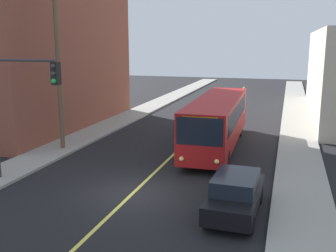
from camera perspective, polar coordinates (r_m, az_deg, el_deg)
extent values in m
plane|color=black|center=(18.14, -5.01, -9.57)|extent=(120.00, 120.00, 0.00)
cube|color=gray|center=(29.76, -10.80, -1.00)|extent=(2.50, 90.00, 0.15)
cube|color=gray|center=(26.46, 18.29, -3.03)|extent=(2.50, 90.00, 0.15)
cube|color=#D8CC4C|center=(31.98, 5.06, -0.07)|extent=(0.16, 60.00, 0.01)
cube|color=brown|center=(33.78, -19.48, 10.88)|extent=(10.00, 17.23, 12.80)
cube|color=black|center=(31.52, -11.57, 2.51)|extent=(0.06, 12.06, 1.30)
cube|color=black|center=(31.17, -11.82, 8.32)|extent=(0.06, 12.06, 1.30)
cube|color=black|center=(31.15, -12.08, 14.20)|extent=(0.06, 12.06, 1.30)
cube|color=black|center=(39.47, 19.99, 3.90)|extent=(0.06, 16.18, 1.30)
cube|color=black|center=(39.19, 20.32, 8.53)|extent=(0.06, 16.18, 1.30)
cube|color=maroon|center=(25.35, 7.13, 0.91)|extent=(2.86, 12.06, 2.75)
cube|color=black|center=(19.47, 4.56, -0.82)|extent=(2.35, 0.14, 1.40)
cube|color=black|center=(31.10, 8.79, 4.07)|extent=(2.30, 0.14, 1.10)
cube|color=black|center=(25.47, 4.36, 2.22)|extent=(0.33, 10.20, 1.10)
cube|color=black|center=(25.11, 9.99, 1.93)|extent=(0.33, 10.20, 1.10)
cube|color=orange|center=(19.36, 4.60, 0.92)|extent=(1.79, 0.11, 0.30)
sphere|color=#F9D872|center=(19.98, 1.95, -4.75)|extent=(0.24, 0.24, 0.24)
sphere|color=#F9D872|center=(19.66, 7.03, -5.12)|extent=(0.24, 0.24, 0.24)
cylinder|color=black|center=(21.85, 2.47, -4.39)|extent=(0.33, 1.01, 1.00)
cylinder|color=black|center=(21.48, 8.35, -4.79)|extent=(0.33, 1.01, 1.00)
cylinder|color=black|center=(29.18, 5.89, -0.26)|extent=(0.33, 1.01, 1.00)
cylinder|color=black|center=(28.90, 10.29, -0.51)|extent=(0.33, 1.01, 1.00)
cube|color=black|center=(15.99, 9.65, -10.16)|extent=(1.95, 4.46, 0.70)
cube|color=black|center=(15.76, 9.73, -7.97)|extent=(1.70, 2.52, 0.60)
cylinder|color=black|center=(14.91, 5.51, -13.19)|extent=(0.24, 0.65, 0.64)
cylinder|color=black|center=(14.67, 11.78, -13.85)|extent=(0.24, 0.65, 0.64)
cylinder|color=black|center=(17.62, 7.82, -9.20)|extent=(0.24, 0.65, 0.64)
cylinder|color=black|center=(17.41, 13.07, -9.66)|extent=(0.24, 0.65, 0.64)
cylinder|color=brown|center=(24.98, -15.57, 9.80)|extent=(0.28, 0.28, 11.48)
cylinder|color=#2D2D33|center=(19.24, -20.39, 8.86)|extent=(3.50, 0.12, 0.12)
cube|color=black|center=(18.27, -15.85, 7.29)|extent=(0.32, 0.36, 1.00)
sphere|color=#2D2D2D|center=(18.09, -16.23, 8.24)|extent=(0.22, 0.22, 0.22)
sphere|color=#2D2D2D|center=(18.11, -16.17, 7.23)|extent=(0.22, 0.22, 0.22)
sphere|color=green|center=(18.14, -16.11, 6.23)|extent=(0.22, 0.22, 0.22)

